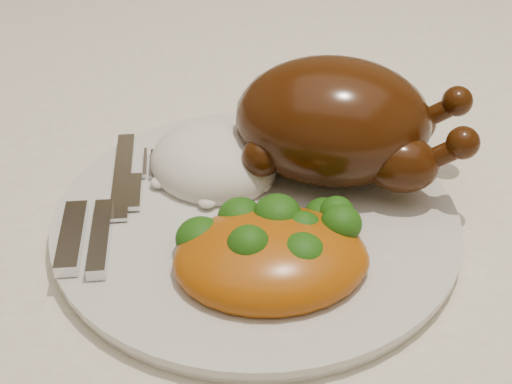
# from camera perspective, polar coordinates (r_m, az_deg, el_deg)

# --- Properties ---
(dining_table) EXTENTS (1.60, 0.90, 0.76)m
(dining_table) POSITION_cam_1_polar(r_m,az_deg,el_deg) (0.72, 13.36, -3.21)
(dining_table) COLOR brown
(dining_table) RESTS_ON floor
(tablecloth) EXTENTS (1.73, 1.03, 0.18)m
(tablecloth) POSITION_cam_1_polar(r_m,az_deg,el_deg) (0.67, 14.21, 1.62)
(tablecloth) COLOR white
(tablecloth) RESTS_ON dining_table
(dinner_plate) EXTENTS (0.35, 0.35, 0.01)m
(dinner_plate) POSITION_cam_1_polar(r_m,az_deg,el_deg) (0.54, 0.00, -2.27)
(dinner_plate) COLOR silver
(dinner_plate) RESTS_ON tablecloth
(roast_chicken) EXTENTS (0.19, 0.13, 0.10)m
(roast_chicken) POSITION_cam_1_polar(r_m,az_deg,el_deg) (0.56, 6.60, 5.61)
(roast_chicken) COLOR #3F1A06
(roast_chicken) RESTS_ON dinner_plate
(rice_mound) EXTENTS (0.13, 0.12, 0.06)m
(rice_mound) POSITION_cam_1_polar(r_m,az_deg,el_deg) (0.57, -3.40, 2.31)
(rice_mound) COLOR white
(rice_mound) RESTS_ON dinner_plate
(mac_and_cheese) EXTENTS (0.16, 0.14, 0.05)m
(mac_and_cheese) POSITION_cam_1_polar(r_m,az_deg,el_deg) (0.48, 1.68, -4.71)
(mac_and_cheese) COLOR #B0540B
(mac_and_cheese) RESTS_ON dinner_plate
(cutlery) EXTENTS (0.07, 0.18, 0.01)m
(cutlery) POSITION_cam_1_polar(r_m,az_deg,el_deg) (0.53, -12.23, -1.89)
(cutlery) COLOR silver
(cutlery) RESTS_ON dinner_plate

